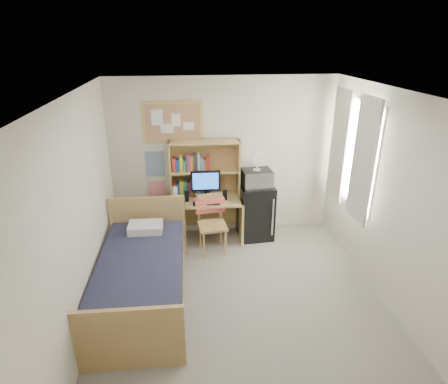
{
  "coord_description": "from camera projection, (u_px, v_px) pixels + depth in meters",
  "views": [
    {
      "loc": [
        -0.67,
        -3.69,
        3.14
      ],
      "look_at": [
        -0.09,
        1.2,
        1.08
      ],
      "focal_mm": 30.0,
      "sensor_mm": 36.0,
      "label": 1
    }
  ],
  "objects": [
    {
      "name": "wall_right",
      "position": [
        397.0,
        207.0,
        4.35
      ],
      "size": [
        0.04,
        4.2,
        2.6
      ],
      "primitive_type": "cube",
      "color": "silver",
      "rests_on": "floor"
    },
    {
      "name": "floor",
      "position": [
        243.0,
        309.0,
        4.66
      ],
      "size": [
        3.6,
        4.2,
        0.02
      ],
      "primitive_type": "cube",
      "color": "gray",
      "rests_on": "ground"
    },
    {
      "name": "pillow",
      "position": [
        145.0,
        227.0,
        5.27
      ],
      "size": [
        0.48,
        0.34,
        0.11
      ],
      "primitive_type": "cube",
      "rotation": [
        0.0,
        0.0,
        -0.03
      ],
      "color": "white",
      "rests_on": "bed"
    },
    {
      "name": "window_unit",
      "position": [
        352.0,
        153.0,
        5.33
      ],
      "size": [
        0.1,
        1.4,
        1.7
      ],
      "primitive_type": "cube",
      "color": "white",
      "rests_on": "wall_right"
    },
    {
      "name": "curtain_right",
      "position": [
        339.0,
        145.0,
        5.7
      ],
      "size": [
        0.04,
        0.55,
        1.7
      ],
      "primitive_type": "cube",
      "color": "beige",
      "rests_on": "wall_right"
    },
    {
      "name": "mini_fridge",
      "position": [
        255.0,
        211.0,
        6.2
      ],
      "size": [
        0.57,
        0.57,
        0.92
      ],
      "primitive_type": "cube",
      "rotation": [
        0.0,
        0.0,
        0.06
      ],
      "color": "black",
      "rests_on": "floor"
    },
    {
      "name": "speaker_right",
      "position": [
        225.0,
        195.0,
        5.92
      ],
      "size": [
        0.07,
        0.07,
        0.16
      ],
      "primitive_type": "cube",
      "rotation": [
        0.0,
        0.0,
        -0.03
      ],
      "color": "black",
      "rests_on": "desk"
    },
    {
      "name": "poster_wave",
      "position": [
        155.0,
        164.0,
        5.97
      ],
      "size": [
        0.3,
        0.01,
        0.42
      ],
      "primitive_type": "cube",
      "color": "#255396",
      "rests_on": "wall_back"
    },
    {
      "name": "wall_front",
      "position": [
        305.0,
        369.0,
        2.23
      ],
      "size": [
        3.6,
        0.04,
        2.6
      ],
      "primitive_type": "cube",
      "color": "silver",
      "rests_on": "floor"
    },
    {
      "name": "bed",
      "position": [
        142.0,
        280.0,
        4.72
      ],
      "size": [
        1.13,
        2.17,
        0.59
      ],
      "primitive_type": "cube",
      "rotation": [
        0.0,
        0.0,
        -0.03
      ],
      "color": "#1B1D31",
      "rests_on": "floor"
    },
    {
      "name": "water_bottle",
      "position": [
        175.0,
        195.0,
        5.8
      ],
      "size": [
        0.08,
        0.08,
        0.26
      ],
      "primitive_type": "cylinder",
      "rotation": [
        0.0,
        0.0,
        -0.03
      ],
      "color": "white",
      "rests_on": "desk"
    },
    {
      "name": "desk_chair",
      "position": [
        212.0,
        225.0,
        5.74
      ],
      "size": [
        0.5,
        0.5,
        0.91
      ],
      "primitive_type": "cube",
      "rotation": [
        0.0,
        0.0,
        0.1
      ],
      "color": "tan",
      "rests_on": "floor"
    },
    {
      "name": "curtain_left",
      "position": [
        363.0,
        161.0,
        4.96
      ],
      "size": [
        0.04,
        0.55,
        1.7
      ],
      "primitive_type": "cube",
      "color": "beige",
      "rests_on": "wall_right"
    },
    {
      "name": "desk_fan",
      "position": [
        257.0,
        161.0,
        5.84
      ],
      "size": [
        0.25,
        0.25,
        0.3
      ],
      "primitive_type": "cylinder",
      "rotation": [
        0.0,
        0.0,
        0.06
      ],
      "color": "white",
      "rests_on": "microwave"
    },
    {
      "name": "speaker_left",
      "position": [
        187.0,
        196.0,
        5.87
      ],
      "size": [
        0.07,
        0.07,
        0.16
      ],
      "primitive_type": "cube",
      "rotation": [
        0.0,
        0.0,
        -0.03
      ],
      "color": "black",
      "rests_on": "desk"
    },
    {
      "name": "keyboard",
      "position": [
        206.0,
        203.0,
        5.79
      ],
      "size": [
        0.42,
        0.14,
        0.02
      ],
      "primitive_type": "cube",
      "rotation": [
        0.0,
        0.0,
        -0.03
      ],
      "color": "black",
      "rests_on": "desk"
    },
    {
      "name": "microwave",
      "position": [
        257.0,
        178.0,
        5.95
      ],
      "size": [
        0.48,
        0.37,
        0.26
      ],
      "primitive_type": "cube",
      "rotation": [
        0.0,
        0.0,
        0.06
      ],
      "color": "silver",
      "rests_on": "mini_fridge"
    },
    {
      "name": "wall_back",
      "position": [
        223.0,
        158.0,
        6.08
      ],
      "size": [
        3.6,
        0.04,
        2.6
      ],
      "primitive_type": "cube",
      "color": "silver",
      "rests_on": "floor"
    },
    {
      "name": "hoodie",
      "position": [
        210.0,
        205.0,
        5.82
      ],
      "size": [
        0.47,
        0.19,
        0.22
      ],
      "primitive_type": "cube",
      "rotation": [
        0.0,
        0.0,
        0.1
      ],
      "color": "#E66157",
      "rests_on": "desk_chair"
    },
    {
      "name": "bulletin_board",
      "position": [
        173.0,
        122.0,
        5.74
      ],
      "size": [
        0.94,
        0.03,
        0.64
      ],
      "primitive_type": "cube",
      "color": "tan",
      "rests_on": "wall_back"
    },
    {
      "name": "ceiling",
      "position": [
        248.0,
        96.0,
        3.66
      ],
      "size": [
        3.6,
        4.2,
        0.02
      ],
      "primitive_type": "cube",
      "color": "white",
      "rests_on": "wall_back"
    },
    {
      "name": "poster_japan",
      "position": [
        157.0,
        191.0,
        6.15
      ],
      "size": [
        0.28,
        0.01,
        0.36
      ],
      "primitive_type": "cube",
      "color": "red",
      "rests_on": "wall_back"
    },
    {
      "name": "wall_left",
      "position": [
        78.0,
        224.0,
        3.96
      ],
      "size": [
        0.04,
        4.2,
        2.6
      ],
      "primitive_type": "cube",
      "color": "silver",
      "rests_on": "floor"
    },
    {
      "name": "desk",
      "position": [
        206.0,
        219.0,
        6.12
      ],
      "size": [
        1.19,
        0.62,
        0.73
      ],
      "primitive_type": "cube",
      "rotation": [
        0.0,
        0.0,
        -0.03
      ],
      "color": "tan",
      "rests_on": "floor"
    },
    {
      "name": "hutch",
      "position": [
        205.0,
        169.0,
        5.94
      ],
      "size": [
        1.12,
        0.31,
        0.91
      ],
      "primitive_type": "cube",
      "rotation": [
        0.0,
        0.0,
        -0.03
      ],
      "color": "tan",
      "rests_on": "desk"
    },
    {
      "name": "monitor",
      "position": [
        206.0,
        186.0,
        5.83
      ],
      "size": [
        0.46,
        0.05,
        0.49
      ],
      "primitive_type": "cube",
      "rotation": [
        0.0,
        0.0,
        -0.03
      ],
      "color": "black",
      "rests_on": "desk"
    }
  ]
}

